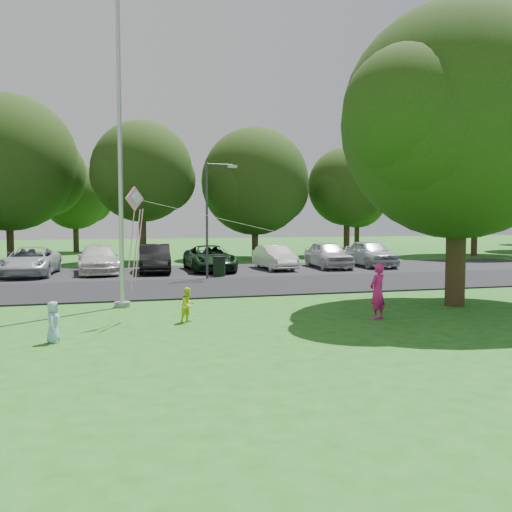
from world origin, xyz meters
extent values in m
plane|color=#1F651A|center=(0.00, 0.00, 0.00)|extent=(120.00, 120.00, 0.00)
cube|color=black|center=(0.00, 9.00, 0.03)|extent=(60.00, 6.00, 0.06)
cube|color=black|center=(0.00, 15.50, 0.03)|extent=(42.00, 7.00, 0.06)
cylinder|color=#B7BABF|center=(-3.50, 5.00, 5.00)|extent=(0.14, 0.14, 10.00)
cylinder|color=gray|center=(-3.50, 5.00, 0.08)|extent=(0.50, 0.50, 0.16)
cylinder|color=#3F3F44|center=(0.46, 11.85, 2.64)|extent=(0.11, 0.11, 5.29)
cylinder|color=#3F3F44|center=(1.07, 11.95, 5.16)|extent=(1.23, 0.28, 0.07)
cube|color=silver|center=(1.68, 12.05, 5.10)|extent=(0.42, 0.26, 0.12)
cylinder|color=black|center=(1.18, 12.69, 0.46)|extent=(0.57, 0.57, 0.92)
cylinder|color=black|center=(1.18, 12.69, 0.95)|extent=(0.61, 0.61, 0.05)
cylinder|color=#332316|center=(6.75, 2.49, 1.62)|extent=(0.62, 0.62, 3.23)
sphere|color=black|center=(6.75, 2.49, 5.81)|extent=(7.37, 7.37, 7.37)
sphere|color=black|center=(8.41, 3.22, 5.26)|extent=(4.79, 4.79, 4.79)
sphere|color=black|center=(5.28, 1.57, 5.44)|extent=(4.42, 4.42, 4.42)
sphere|color=black|center=(4.45, 1.49, 5.83)|extent=(3.83, 3.83, 3.83)
cylinder|color=#332316|center=(-9.60, 25.24, 1.60)|extent=(0.44, 0.44, 3.19)
sphere|color=black|center=(-9.60, 25.24, 6.17)|extent=(8.50, 8.50, 8.50)
sphere|color=black|center=(-7.68, 26.09, 5.53)|extent=(5.53, 5.53, 5.53)
cylinder|color=#332316|center=(-1.58, 22.90, 1.71)|extent=(0.44, 0.44, 3.43)
sphere|color=black|center=(-1.58, 22.90, 5.62)|extent=(6.27, 6.27, 6.27)
sphere|color=black|center=(-0.17, 23.53, 5.15)|extent=(4.07, 4.07, 4.07)
sphere|color=black|center=(-2.84, 22.12, 5.31)|extent=(3.76, 3.76, 3.76)
cylinder|color=#332316|center=(6.03, 24.17, 1.33)|extent=(0.44, 0.44, 2.66)
sphere|color=black|center=(6.03, 24.17, 5.20)|extent=(7.27, 7.27, 7.27)
sphere|color=black|center=(7.66, 24.89, 4.66)|extent=(4.72, 4.72, 4.72)
sphere|color=black|center=(4.57, 23.26, 4.84)|extent=(4.36, 4.36, 4.36)
cylinder|color=#332316|center=(13.12, 24.89, 1.51)|extent=(0.44, 0.44, 3.02)
sphere|color=black|center=(13.12, 24.89, 5.00)|extent=(5.67, 5.67, 5.67)
sphere|color=black|center=(14.39, 25.46, 4.58)|extent=(3.68, 3.68, 3.68)
sphere|color=black|center=(11.98, 24.18, 4.72)|extent=(3.40, 3.40, 3.40)
cylinder|color=#332316|center=(21.92, 22.25, 1.71)|extent=(0.44, 0.44, 3.42)
sphere|color=black|center=(21.92, 22.25, 6.49)|extent=(8.77, 8.77, 8.77)
sphere|color=black|center=(23.89, 23.13, 5.84)|extent=(5.70, 5.70, 5.70)
sphere|color=black|center=(20.17, 21.15, 6.06)|extent=(5.26, 5.26, 5.26)
cylinder|color=#332316|center=(-6.00, 34.00, 1.30)|extent=(0.44, 0.44, 2.60)
sphere|color=black|center=(-6.00, 34.00, 4.42)|extent=(5.20, 5.20, 5.20)
sphere|color=black|center=(-4.83, 34.52, 4.03)|extent=(3.38, 3.38, 3.38)
sphere|color=black|center=(-7.04, 33.35, 4.16)|extent=(3.12, 3.12, 3.12)
cylinder|color=#332316|center=(18.00, 33.50, 1.30)|extent=(0.44, 0.44, 2.60)
sphere|color=black|center=(18.00, 33.50, 4.42)|extent=(5.20, 5.20, 5.20)
sphere|color=black|center=(19.17, 34.02, 4.03)|extent=(3.38, 3.38, 3.38)
sphere|color=black|center=(16.96, 32.85, 4.16)|extent=(3.12, 3.12, 3.12)
imported|color=#B2B7BF|center=(-7.35, 15.32, 0.73)|extent=(2.64, 5.00, 1.34)
imported|color=silver|center=(-4.26, 15.58, 0.74)|extent=(2.06, 4.73, 1.35)
imported|color=black|center=(-1.56, 15.34, 0.76)|extent=(1.78, 4.34, 1.40)
imported|color=black|center=(1.24, 15.36, 0.71)|extent=(2.19, 4.71, 1.30)
imported|color=silver|center=(4.71, 15.34, 0.69)|extent=(1.52, 3.88, 1.26)
imported|color=silver|center=(7.74, 15.38, 0.78)|extent=(1.89, 4.31, 1.45)
imported|color=#B2B7BF|center=(10.33, 15.54, 0.79)|extent=(1.83, 4.35, 1.47)
imported|color=#DD1D78|center=(3.22, 0.92, 0.78)|extent=(0.68, 0.61, 1.56)
imported|color=#D3E724|center=(-1.89, 1.86, 0.47)|extent=(0.58, 0.56, 0.95)
imported|color=#91B8DF|center=(-5.19, 0.19, 0.47)|extent=(0.36, 0.50, 0.95)
cube|color=pink|center=(-3.24, 2.28, 3.32)|extent=(0.51, 0.46, 0.65)
cube|color=#8CC6E5|center=(-3.19, 2.25, 3.34)|extent=(0.25, 0.23, 0.31)
cylinder|color=white|center=(-0.01, 1.60, 2.54)|extent=(6.46, 1.37, 1.56)
cylinder|color=pink|center=(-3.34, 2.28, 2.20)|extent=(0.21, 0.27, 1.72)
cylinder|color=pink|center=(-3.14, 2.33, 2.06)|extent=(0.24, 0.45, 1.97)
cylinder|color=pink|center=(-3.24, 2.20, 1.93)|extent=(0.26, 0.66, 2.19)
camera|label=1|loc=(-4.13, -13.24, 2.85)|focal=40.00mm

